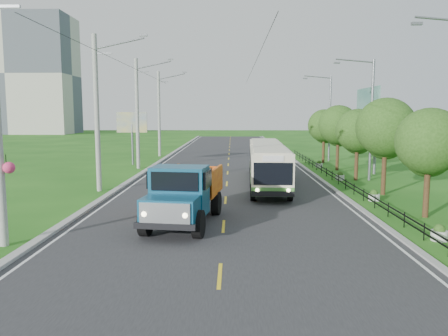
{
  "coord_description": "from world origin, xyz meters",
  "views": [
    {
      "loc": [
        0.37,
        -18.99,
        4.97
      ],
      "look_at": [
        -0.09,
        6.0,
        1.9
      ],
      "focal_mm": 35.0,
      "sensor_mm": 36.0,
      "label": 1
    }
  ],
  "objects_px": {
    "pole_near": "(97,113)",
    "pole_mid": "(138,113)",
    "streetlight_far": "(328,115)",
    "planter_far": "(319,164)",
    "tree_fourth": "(358,133)",
    "tree_back": "(324,127)",
    "planter_near": "(374,196)",
    "tree_second": "(429,145)",
    "streetlight_mid": "(369,115)",
    "dump_truck": "(185,190)",
    "billboard_left": "(132,126)",
    "bus": "(267,161)",
    "tree_third": "(386,131)",
    "planter_front": "(439,233)",
    "tree_fifth": "(339,127)",
    "billboard_right": "(367,110)",
    "pole_far": "(159,113)",
    "planter_mid": "(340,176)"
  },
  "relations": [
    {
      "from": "tree_third",
      "to": "streetlight_far",
      "type": "height_order",
      "value": "streetlight_far"
    },
    {
      "from": "planter_near",
      "to": "dump_truck",
      "type": "relative_size",
      "value": 0.1
    },
    {
      "from": "pole_far",
      "to": "streetlight_mid",
      "type": "height_order",
      "value": "pole_far"
    },
    {
      "from": "pole_near",
      "to": "dump_truck",
      "type": "height_order",
      "value": "pole_near"
    },
    {
      "from": "tree_back",
      "to": "dump_truck",
      "type": "bearing_deg",
      "value": -114.42
    },
    {
      "from": "planter_near",
      "to": "bus",
      "type": "relative_size",
      "value": 0.05
    },
    {
      "from": "planter_far",
      "to": "tree_back",
      "type": "bearing_deg",
      "value": 73.12
    },
    {
      "from": "pole_near",
      "to": "billboard_right",
      "type": "height_order",
      "value": "pole_near"
    },
    {
      "from": "tree_fifth",
      "to": "tree_third",
      "type": "bearing_deg",
      "value": -90.0
    },
    {
      "from": "billboard_right",
      "to": "pole_far",
      "type": "bearing_deg",
      "value": 147.7
    },
    {
      "from": "streetlight_far",
      "to": "streetlight_mid",
      "type": "bearing_deg",
      "value": -90.0
    },
    {
      "from": "streetlight_mid",
      "to": "bus",
      "type": "distance_m",
      "value": 8.68
    },
    {
      "from": "bus",
      "to": "streetlight_far",
      "type": "bearing_deg",
      "value": 66.32
    },
    {
      "from": "planter_mid",
      "to": "planter_near",
      "type": "bearing_deg",
      "value": -90.0
    },
    {
      "from": "tree_second",
      "to": "tree_fourth",
      "type": "distance_m",
      "value": 12.0
    },
    {
      "from": "streetlight_mid",
      "to": "planter_front",
      "type": "distance_m",
      "value": 16.78
    },
    {
      "from": "tree_fourth",
      "to": "bus",
      "type": "distance_m",
      "value": 7.59
    },
    {
      "from": "pole_far",
      "to": "planter_mid",
      "type": "bearing_deg",
      "value": -48.41
    },
    {
      "from": "tree_fifth",
      "to": "billboard_right",
      "type": "xyz_separation_m",
      "value": [
        2.44,
        -0.14,
        1.49
      ]
    },
    {
      "from": "tree_back",
      "to": "billboard_left",
      "type": "height_order",
      "value": "tree_back"
    },
    {
      "from": "pole_near",
      "to": "planter_near",
      "type": "distance_m",
      "value": 17.79
    },
    {
      "from": "dump_truck",
      "to": "pole_near",
      "type": "bearing_deg",
      "value": 135.16
    },
    {
      "from": "billboard_left",
      "to": "billboard_right",
      "type": "xyz_separation_m",
      "value": [
        21.8,
        -4.0,
        1.48
      ]
    },
    {
      "from": "tree_second",
      "to": "planter_near",
      "type": "bearing_deg",
      "value": 108.03
    },
    {
      "from": "pole_mid",
      "to": "planter_front",
      "type": "height_order",
      "value": "pole_mid"
    },
    {
      "from": "pole_mid",
      "to": "billboard_right",
      "type": "bearing_deg",
      "value": -2.78
    },
    {
      "from": "streetlight_mid",
      "to": "dump_truck",
      "type": "bearing_deg",
      "value": -132.66
    },
    {
      "from": "tree_fifth",
      "to": "planter_far",
      "type": "distance_m",
      "value": 4.21
    },
    {
      "from": "tree_second",
      "to": "dump_truck",
      "type": "xyz_separation_m",
      "value": [
        -11.63,
        -1.61,
        -1.96
      ]
    },
    {
      "from": "streetlight_mid",
      "to": "streetlight_far",
      "type": "xyz_separation_m",
      "value": [
        0.0,
        14.0,
        0.0
      ]
    },
    {
      "from": "billboard_right",
      "to": "dump_truck",
      "type": "bearing_deg",
      "value": -125.85
    },
    {
      "from": "tree_fourth",
      "to": "streetlight_mid",
      "type": "bearing_deg",
      "value": -10.15
    },
    {
      "from": "tree_back",
      "to": "bus",
      "type": "xyz_separation_m",
      "value": [
        -6.99,
        -14.29,
        -1.95
      ]
    },
    {
      "from": "pole_far",
      "to": "tree_back",
      "type": "xyz_separation_m",
      "value": [
        18.12,
        -6.86,
        -1.44
      ]
    },
    {
      "from": "streetlight_far",
      "to": "tree_back",
      "type": "bearing_deg",
      "value": -112.92
    },
    {
      "from": "tree_back",
      "to": "streetlight_far",
      "type": "xyz_separation_m",
      "value": [
        0.79,
        1.86,
        1.25
      ]
    },
    {
      "from": "pole_near",
      "to": "pole_mid",
      "type": "bearing_deg",
      "value": 90.0
    },
    {
      "from": "tree_fourth",
      "to": "tree_back",
      "type": "relative_size",
      "value": 0.98
    },
    {
      "from": "planter_near",
      "to": "planter_far",
      "type": "relative_size",
      "value": 1.0
    },
    {
      "from": "streetlight_far",
      "to": "planter_near",
      "type": "relative_size",
      "value": 13.54
    },
    {
      "from": "planter_near",
      "to": "tree_second",
      "type": "bearing_deg",
      "value": -71.97
    },
    {
      "from": "streetlight_mid",
      "to": "planter_near",
      "type": "xyz_separation_m",
      "value": [
        -2.04,
        -8.0,
        -4.62
      ]
    },
    {
      "from": "streetlight_mid",
      "to": "billboard_left",
      "type": "xyz_separation_m",
      "value": [
        -20.14,
        10.0,
        -1.04
      ]
    },
    {
      "from": "tree_fifth",
      "to": "billboard_right",
      "type": "relative_size",
      "value": 0.79
    },
    {
      "from": "pole_near",
      "to": "pole_mid",
      "type": "xyz_separation_m",
      "value": [
        0.0,
        12.0,
        0.0
      ]
    },
    {
      "from": "planter_mid",
      "to": "pole_far",
      "type": "bearing_deg",
      "value": 131.59
    },
    {
      "from": "streetlight_far",
      "to": "planter_far",
      "type": "bearing_deg",
      "value": -108.8
    },
    {
      "from": "tree_fourth",
      "to": "planter_mid",
      "type": "bearing_deg",
      "value": -173.61
    },
    {
      "from": "tree_fifth",
      "to": "planter_mid",
      "type": "height_order",
      "value": "tree_fifth"
    },
    {
      "from": "billboard_left",
      "to": "planter_front",
      "type": "bearing_deg",
      "value": -55.16
    }
  ]
}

